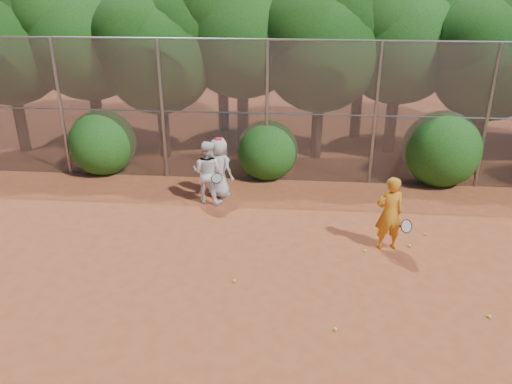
# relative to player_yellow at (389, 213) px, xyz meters

# --- Properties ---
(ground) EXTENTS (80.00, 80.00, 0.00)m
(ground) POSITION_rel_player_yellow_xyz_m (-1.91, -2.19, -0.84)
(ground) COLOR #954121
(ground) RESTS_ON ground
(fence_back) EXTENTS (20.05, 0.09, 4.03)m
(fence_back) POSITION_rel_player_yellow_xyz_m (-2.03, 3.81, 1.21)
(fence_back) COLOR gray
(fence_back) RESTS_ON ground
(tree_0) EXTENTS (4.38, 3.81, 6.00)m
(tree_0) POSITION_rel_player_yellow_xyz_m (-11.36, 5.85, 3.09)
(tree_0) COLOR black
(tree_0) RESTS_ON ground
(tree_1) EXTENTS (4.64, 4.03, 6.35)m
(tree_1) POSITION_rel_player_yellow_xyz_m (-8.85, 6.35, 3.32)
(tree_1) COLOR black
(tree_1) RESTS_ON ground
(tree_2) EXTENTS (3.99, 3.47, 5.47)m
(tree_2) POSITION_rel_player_yellow_xyz_m (-6.36, 5.65, 2.74)
(tree_2) COLOR black
(tree_2) RESTS_ON ground
(tree_3) EXTENTS (4.89, 4.26, 6.70)m
(tree_3) POSITION_rel_player_yellow_xyz_m (-3.85, 6.66, 3.55)
(tree_3) COLOR black
(tree_3) RESTS_ON ground
(tree_4) EXTENTS (4.19, 3.64, 5.73)m
(tree_4) POSITION_rel_player_yellow_xyz_m (-1.36, 6.05, 2.92)
(tree_4) COLOR black
(tree_4) RESTS_ON ground
(tree_5) EXTENTS (4.51, 3.92, 6.17)m
(tree_5) POSITION_rel_player_yellow_xyz_m (1.14, 6.85, 3.21)
(tree_5) COLOR black
(tree_5) RESTS_ON ground
(tree_6) EXTENTS (3.86, 3.36, 5.29)m
(tree_6) POSITION_rel_player_yellow_xyz_m (3.64, 5.85, 2.63)
(tree_6) COLOR black
(tree_6) RESTS_ON ground
(tree_9) EXTENTS (4.83, 4.20, 6.62)m
(tree_9) POSITION_rel_player_yellow_xyz_m (-9.85, 8.65, 3.50)
(tree_9) COLOR black
(tree_9) RESTS_ON ground
(tree_10) EXTENTS (5.15, 4.48, 7.06)m
(tree_10) POSITION_rel_player_yellow_xyz_m (-4.85, 8.86, 3.79)
(tree_10) COLOR black
(tree_10) RESTS_ON ground
(tree_11) EXTENTS (4.64, 4.03, 6.35)m
(tree_11) POSITION_rel_player_yellow_xyz_m (0.15, 8.45, 3.32)
(tree_11) COLOR black
(tree_11) RESTS_ON ground
(tree_12) EXTENTS (5.02, 4.37, 6.88)m
(tree_12) POSITION_rel_player_yellow_xyz_m (4.65, 9.06, 3.67)
(tree_12) COLOR black
(tree_12) RESTS_ON ground
(bush_0) EXTENTS (2.00, 2.00, 2.00)m
(bush_0) POSITION_rel_player_yellow_xyz_m (-7.91, 4.11, 0.16)
(bush_0) COLOR #174C13
(bush_0) RESTS_ON ground
(bush_1) EXTENTS (1.80, 1.80, 1.80)m
(bush_1) POSITION_rel_player_yellow_xyz_m (-2.91, 4.11, 0.06)
(bush_1) COLOR #174C13
(bush_1) RESTS_ON ground
(bush_2) EXTENTS (2.20, 2.20, 2.20)m
(bush_2) POSITION_rel_player_yellow_xyz_m (2.09, 4.11, 0.26)
(bush_2) COLOR #174C13
(bush_2) RESTS_ON ground
(player_yellow) EXTENTS (0.86, 0.60, 1.69)m
(player_yellow) POSITION_rel_player_yellow_xyz_m (0.00, 0.00, 0.00)
(player_yellow) COLOR orange
(player_yellow) RESTS_ON ground
(player_teen) EXTENTS (0.96, 0.88, 1.67)m
(player_teen) POSITION_rel_player_yellow_xyz_m (-4.09, 2.49, -0.01)
(player_teen) COLOR silver
(player_teen) RESTS_ON ground
(player_white) EXTENTS (0.94, 0.82, 1.68)m
(player_white) POSITION_rel_player_yellow_xyz_m (-4.35, 2.10, -0.00)
(player_white) COLOR white
(player_white) RESTS_ON ground
(ball_0) EXTENTS (0.07, 0.07, 0.07)m
(ball_0) POSITION_rel_player_yellow_xyz_m (-0.48, -0.25, -0.81)
(ball_0) COLOR #C3DD28
(ball_0) RESTS_ON ground
(ball_1) EXTENTS (0.07, 0.07, 0.07)m
(ball_1) POSITION_rel_player_yellow_xyz_m (0.54, 0.06, -0.81)
(ball_1) COLOR #C3DD28
(ball_1) RESTS_ON ground
(ball_2) EXTENTS (0.07, 0.07, 0.07)m
(ball_2) POSITION_rel_player_yellow_xyz_m (-1.28, -2.96, -0.81)
(ball_2) COLOR #C3DD28
(ball_2) RESTS_ON ground
(ball_3) EXTENTS (0.07, 0.07, 0.07)m
(ball_3) POSITION_rel_player_yellow_xyz_m (1.45, -2.38, -0.81)
(ball_3) COLOR #C3DD28
(ball_3) RESTS_ON ground
(ball_4) EXTENTS (0.07, 0.07, 0.07)m
(ball_4) POSITION_rel_player_yellow_xyz_m (-3.17, -1.67, -0.81)
(ball_4) COLOR #C3DD28
(ball_4) RESTS_ON ground
(ball_5) EXTENTS (0.07, 0.07, 0.07)m
(ball_5) POSITION_rel_player_yellow_xyz_m (1.02, 0.64, -0.81)
(ball_5) COLOR #C3DD28
(ball_5) RESTS_ON ground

